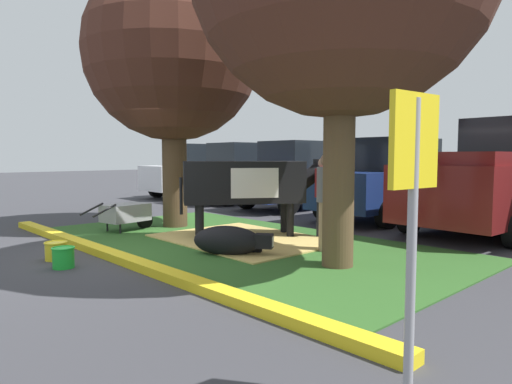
% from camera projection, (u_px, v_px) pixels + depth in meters
% --- Properties ---
extents(ground_plane, '(80.00, 80.00, 0.00)m').
position_uv_depth(ground_plane, '(122.00, 253.00, 7.42)').
color(ground_plane, '#38383D').
extents(grass_island, '(8.14, 4.28, 0.02)m').
position_uv_depth(grass_island, '(238.00, 242.00, 8.35)').
color(grass_island, '#2D5B23').
rests_on(grass_island, ground).
extents(curb_yellow, '(9.34, 0.24, 0.12)m').
position_uv_depth(curb_yellow, '(122.00, 259.00, 6.78)').
color(curb_yellow, yellow).
rests_on(curb_yellow, ground).
extents(hay_bedding, '(3.25, 2.47, 0.04)m').
position_uv_depth(hay_bedding, '(244.00, 239.00, 8.54)').
color(hay_bedding, tan).
rests_on(hay_bedding, ground).
extents(shade_tree_left, '(3.85, 3.85, 5.76)m').
position_uv_depth(shade_tree_left, '(173.00, 54.00, 9.89)').
color(shade_tree_left, '#4C3823').
rests_on(shade_tree_left, ground).
extents(cow_holstein, '(2.03, 2.82, 1.52)m').
position_uv_depth(cow_holstein, '(249.00, 183.00, 8.79)').
color(cow_holstein, black).
rests_on(cow_holstein, ground).
extents(calf_lying, '(1.26, 1.02, 0.48)m').
position_uv_depth(calf_lying, '(229.00, 241.00, 7.24)').
color(calf_lying, black).
rests_on(calf_lying, ground).
extents(person_handler, '(0.44, 0.35, 1.56)m').
position_uv_depth(person_handler, '(323.00, 195.00, 8.73)').
color(person_handler, black).
rests_on(person_handler, ground).
extents(person_visitor_near, '(0.34, 0.47, 1.63)m').
position_uv_depth(person_visitor_near, '(327.00, 199.00, 7.48)').
color(person_visitor_near, '#9E7F5B').
rests_on(person_visitor_near, ground).
extents(wheelbarrow, '(0.75, 1.62, 0.63)m').
position_uv_depth(wheelbarrow, '(127.00, 213.00, 9.56)').
color(wheelbarrow, gray).
rests_on(wheelbarrow, ground).
extents(parking_sign, '(0.08, 0.44, 1.96)m').
position_uv_depth(parking_sign, '(413.00, 191.00, 2.69)').
color(parking_sign, '#99999E').
rests_on(parking_sign, ground).
extents(bucket_yellow, '(0.34, 0.34, 0.28)m').
position_uv_depth(bucket_yellow, '(56.00, 250.00, 6.96)').
color(bucket_yellow, yellow).
rests_on(bucket_yellow, ground).
extents(bucket_green, '(0.32, 0.32, 0.30)m').
position_uv_depth(bucket_green, '(63.00, 257.00, 6.45)').
color(bucket_green, green).
rests_on(bucket_green, ground).
extents(hatchback_white, '(2.19, 4.48, 2.02)m').
position_uv_depth(hatchback_white, '(201.00, 171.00, 17.50)').
color(hatchback_white, silver).
rests_on(hatchback_white, ground).
extents(sedan_silver, '(2.19, 4.48, 2.02)m').
position_uv_depth(sedan_silver, '(246.00, 173.00, 15.76)').
color(sedan_silver, silver).
rests_on(sedan_silver, ground).
extents(sedan_blue, '(2.19, 4.48, 2.02)m').
position_uv_depth(sedan_blue, '(302.00, 176.00, 13.79)').
color(sedan_blue, navy).
rests_on(sedan_blue, ground).
extents(sedan_red, '(2.19, 4.48, 2.02)m').
position_uv_depth(sedan_red, '(389.00, 180.00, 11.47)').
color(sedan_red, navy).
rests_on(sedan_red, ground).
extents(pickup_truck_maroon, '(2.42, 5.49, 2.42)m').
position_uv_depth(pickup_truck_maroon, '(500.00, 178.00, 9.68)').
color(pickup_truck_maroon, maroon).
rests_on(pickup_truck_maroon, ground).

